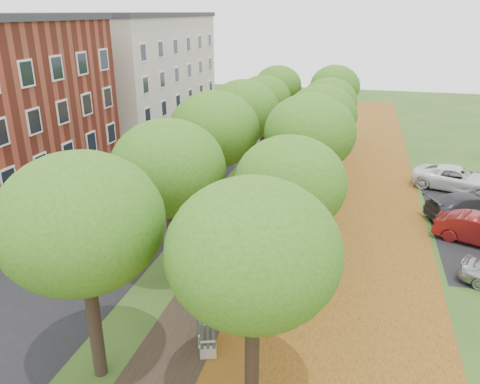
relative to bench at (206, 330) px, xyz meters
The scene contains 9 objects.
street_asphalt 15.06m from the bench, 122.01° to the left, with size 8.00×70.00×0.01m, color black.
footpath 12.78m from the bench, 92.15° to the left, with size 3.20×70.00×0.01m, color black.
leaf_verge 13.55m from the bench, 70.50° to the left, with size 7.50×70.00×0.01m, color #93641B.
tree_row_west 13.71m from the bench, 101.85° to the left, with size 4.22×34.22×6.50m.
tree_row_east 13.61m from the bench, 80.57° to the left, with size 4.22×34.22×6.50m.
building_cream 35.70m from the bench, 119.60° to the left, with size 10.30×20.30×10.40m.
bench is the anchor object (origin of this frame).
car_grey 16.87m from the bench, 51.43° to the left, with size 1.92×4.73×1.37m, color #2F2F33.
car_white 20.73m from the bench, 59.26° to the left, with size 2.39×5.18×1.44m, color white.
Camera 1 is at (4.88, -10.06, 10.49)m, focal length 35.00 mm.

